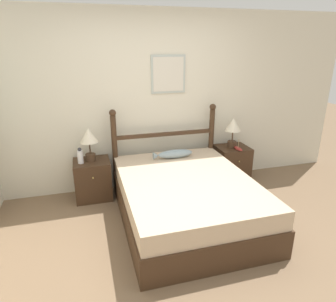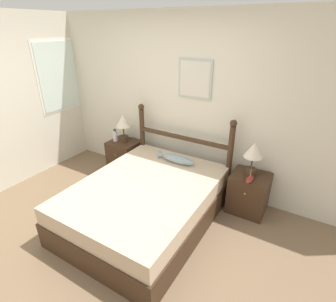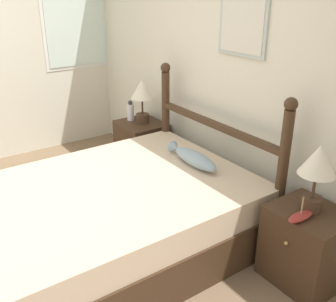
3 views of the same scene
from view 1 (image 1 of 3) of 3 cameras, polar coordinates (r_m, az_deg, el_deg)
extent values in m
plane|color=#7A6047|center=(3.38, 3.07, -18.09)|extent=(16.00, 16.00, 0.00)
cube|color=beige|center=(4.42, -3.98, 9.24)|extent=(6.40, 0.06, 2.55)
cube|color=#ADB7B2|center=(4.40, 0.05, 14.42)|extent=(0.50, 0.02, 0.53)
cube|color=beige|center=(4.39, 0.10, 14.41)|extent=(0.44, 0.01, 0.47)
cube|color=#3D2819|center=(3.79, 3.46, -10.55)|extent=(1.56, 2.04, 0.33)
cube|color=#CCB293|center=(3.66, 3.55, -6.82)|extent=(1.52, 2.00, 0.22)
cylinder|color=#3D2819|center=(4.35, -10.03, -0.79)|extent=(0.08, 0.08, 1.15)
sphere|color=#3D2819|center=(4.17, -10.53, 7.15)|extent=(0.10, 0.10, 0.10)
cylinder|color=#3D2819|center=(4.71, 8.14, 0.94)|extent=(0.08, 0.08, 1.15)
sphere|color=#3D2819|center=(4.55, 8.52, 8.29)|extent=(0.10, 0.10, 0.10)
cube|color=#3D2819|center=(4.39, -0.58, 3.22)|extent=(1.48, 0.05, 0.05)
cube|color=#3D2819|center=(4.36, -14.10, -5.25)|extent=(0.49, 0.43, 0.56)
sphere|color=tan|center=(4.10, -14.09, -5.00)|extent=(0.02, 0.02, 0.02)
cube|color=#3D2819|center=(4.88, 12.03, -2.34)|extent=(0.49, 0.43, 0.56)
sphere|color=tan|center=(4.65, 13.43, -1.95)|extent=(0.02, 0.02, 0.02)
cylinder|color=#422D1E|center=(4.26, -14.51, -1.14)|extent=(0.14, 0.14, 0.09)
cylinder|color=#422D1E|center=(4.22, -14.66, 0.55)|extent=(0.02, 0.02, 0.17)
cone|color=beige|center=(4.16, -14.88, 2.94)|extent=(0.24, 0.24, 0.20)
cylinder|color=#422D1E|center=(4.77, 12.06, 1.30)|extent=(0.14, 0.14, 0.09)
cylinder|color=#422D1E|center=(4.73, 12.17, 2.82)|extent=(0.02, 0.02, 0.17)
cone|color=beige|center=(4.68, 12.33, 4.97)|extent=(0.24, 0.24, 0.20)
cylinder|color=white|center=(4.18, -16.36, -1.11)|extent=(0.07, 0.07, 0.18)
sphere|color=#333338|center=(4.15, -16.50, 0.30)|extent=(0.05, 0.05, 0.05)
ellipsoid|color=maroon|center=(4.67, 13.23, 0.46)|extent=(0.08, 0.22, 0.04)
cylinder|color=#997F56|center=(4.65, 13.30, 1.41)|extent=(0.01, 0.01, 0.12)
ellipsoid|color=#8499A3|center=(4.24, 1.40, -0.53)|extent=(0.50, 0.14, 0.12)
cone|color=#8499A3|center=(4.16, -2.32, -0.90)|extent=(0.07, 0.11, 0.11)
camera|label=2|loc=(2.92, 59.73, 15.58)|focal=28.00mm
camera|label=3|loc=(3.97, 46.18, 12.03)|focal=42.00mm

